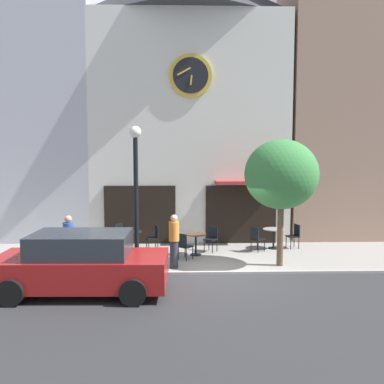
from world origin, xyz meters
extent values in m
cube|color=gray|center=(0.00, 2.15, -0.03)|extent=(26.07, 4.29, 0.05)
cube|color=#2D2D30|center=(0.00, -3.35, -0.03)|extent=(26.07, 6.71, 0.05)
cube|color=#A8A5A0|center=(0.00, 0.02, 0.04)|extent=(26.07, 0.12, 0.08)
cube|color=silver|center=(-0.82, 5.61, 4.58)|extent=(7.99, 2.64, 9.15)
cylinder|color=gold|center=(-0.82, 4.23, 6.53)|extent=(1.66, 0.10, 1.66)
cylinder|color=black|center=(-0.82, 4.17, 6.53)|extent=(1.36, 0.04, 1.36)
cube|color=gold|center=(-0.80, 4.13, 6.35)|extent=(0.10, 0.03, 0.38)
cube|color=gold|center=(-1.07, 4.13, 6.67)|extent=(0.54, 0.03, 0.33)
cube|color=black|center=(-2.82, 4.25, 1.15)|extent=(2.80, 0.10, 2.30)
cube|color=black|center=(1.18, 4.25, 1.15)|extent=(2.80, 0.10, 2.30)
cube|color=#B23333|center=(1.42, 3.94, 2.45)|extent=(2.56, 0.90, 0.12)
cube|color=#B2B2BC|center=(-7.84, 6.62, 6.66)|extent=(6.14, 4.66, 13.31)
cube|color=#9E7A66|center=(6.39, 6.13, 7.65)|extent=(6.17, 3.68, 15.31)
cylinder|color=black|center=(-2.56, 0.66, 0.18)|extent=(0.32, 0.32, 0.36)
cylinder|color=black|center=(-2.56, 0.66, 2.00)|extent=(0.14, 0.14, 4.01)
sphere|color=white|center=(-2.56, 0.66, 4.19)|extent=(0.36, 0.36, 0.36)
cylinder|color=brown|center=(1.94, 0.91, 1.05)|extent=(0.20, 0.20, 2.09)
ellipsoid|color=#3D8442|center=(1.94, 0.91, 2.90)|extent=(2.30, 2.07, 2.19)
cylinder|color=black|center=(-2.99, 3.00, 0.36)|extent=(0.07, 0.07, 0.71)
cylinder|color=black|center=(-2.99, 3.00, 0.01)|extent=(0.40, 0.40, 0.03)
cylinder|color=black|center=(-2.99, 3.00, 0.71)|extent=(0.74, 0.74, 0.03)
cylinder|color=black|center=(-0.68, 2.34, 0.37)|extent=(0.07, 0.07, 0.73)
cylinder|color=black|center=(-0.68, 2.34, 0.01)|extent=(0.40, 0.40, 0.03)
cylinder|color=brown|center=(-0.68, 2.34, 0.73)|extent=(0.72, 0.72, 0.03)
cylinder|color=black|center=(2.27, 3.24, 0.37)|extent=(0.07, 0.07, 0.74)
cylinder|color=black|center=(2.27, 3.24, 0.01)|extent=(0.40, 0.40, 0.03)
cylinder|color=gray|center=(2.27, 3.24, 0.74)|extent=(0.79, 0.79, 0.03)
cube|color=black|center=(-2.26, 3.10, 0.45)|extent=(0.50, 0.50, 0.04)
cube|color=black|center=(-2.09, 3.16, 0.68)|extent=(0.16, 0.37, 0.45)
cylinder|color=black|center=(-2.48, 3.21, 0.23)|extent=(0.03, 0.03, 0.45)
cylinder|color=black|center=(-2.37, 2.89, 0.23)|extent=(0.03, 0.03, 0.45)
cylinder|color=black|center=(-2.15, 3.31, 0.23)|extent=(0.03, 0.03, 0.45)
cylinder|color=black|center=(-2.05, 2.99, 0.23)|extent=(0.03, 0.03, 0.45)
cube|color=black|center=(3.00, 3.29, 0.45)|extent=(0.49, 0.49, 0.04)
cube|color=black|center=(3.18, 3.34, 0.68)|extent=(0.13, 0.38, 0.45)
cylinder|color=black|center=(2.80, 3.41, 0.23)|extent=(0.03, 0.03, 0.45)
cylinder|color=black|center=(2.88, 3.08, 0.23)|extent=(0.03, 0.03, 0.45)
cylinder|color=black|center=(3.12, 3.50, 0.23)|extent=(0.03, 0.03, 0.45)
cylinder|color=black|center=(3.21, 3.17, 0.23)|extent=(0.03, 0.03, 0.45)
cube|color=black|center=(-1.04, 1.72, 0.45)|extent=(0.56, 0.56, 0.04)
cube|color=black|center=(-1.16, 1.58, 0.68)|extent=(0.31, 0.28, 0.45)
cylinder|color=black|center=(-0.80, 1.74, 0.23)|extent=(0.03, 0.03, 0.45)
cylinder|color=black|center=(-1.06, 1.96, 0.23)|extent=(0.03, 0.03, 0.45)
cylinder|color=black|center=(-1.02, 1.48, 0.23)|extent=(0.03, 0.03, 0.45)
cylinder|color=black|center=(-1.28, 1.70, 0.23)|extent=(0.03, 0.03, 0.45)
cube|color=black|center=(-0.12, 2.81, 0.45)|extent=(0.55, 0.55, 0.04)
cube|color=black|center=(-0.02, 2.96, 0.68)|extent=(0.34, 0.24, 0.45)
cylinder|color=black|center=(-0.36, 2.76, 0.23)|extent=(0.03, 0.03, 0.45)
cylinder|color=black|center=(-0.07, 2.57, 0.23)|extent=(0.03, 0.03, 0.45)
cylinder|color=black|center=(-0.17, 3.04, 0.23)|extent=(0.03, 0.03, 0.45)
cylinder|color=black|center=(0.11, 2.86, 0.23)|extent=(0.03, 0.03, 0.45)
cube|color=black|center=(-3.43, 3.57, 0.45)|extent=(0.56, 0.56, 0.04)
cube|color=black|center=(-3.57, 3.68, 0.68)|extent=(0.27, 0.32, 0.45)
cylinder|color=black|center=(-3.41, 3.33, 0.23)|extent=(0.03, 0.03, 0.45)
cylinder|color=black|center=(-3.19, 3.59, 0.23)|extent=(0.03, 0.03, 0.45)
cylinder|color=black|center=(-3.67, 3.54, 0.23)|extent=(0.03, 0.03, 0.45)
cylinder|color=black|center=(-3.46, 3.81, 0.23)|extent=(0.03, 0.03, 0.45)
cube|color=black|center=(-3.61, 2.51, 0.45)|extent=(0.56, 0.56, 0.04)
cube|color=black|center=(-3.72, 2.36, 0.68)|extent=(0.33, 0.26, 0.45)
cylinder|color=black|center=(-3.37, 2.54, 0.23)|extent=(0.03, 0.03, 0.45)
cylinder|color=black|center=(-3.64, 2.74, 0.23)|extent=(0.03, 0.03, 0.45)
cylinder|color=black|center=(-3.57, 2.27, 0.23)|extent=(0.03, 0.03, 0.45)
cylinder|color=black|center=(-3.85, 2.47, 0.23)|extent=(0.03, 0.03, 0.45)
cube|color=black|center=(1.60, 2.83, 0.45)|extent=(0.56, 0.56, 0.04)
cube|color=black|center=(1.46, 2.72, 0.68)|extent=(0.26, 0.32, 0.45)
cylinder|color=black|center=(1.84, 2.80, 0.23)|extent=(0.03, 0.03, 0.45)
cylinder|color=black|center=(1.63, 3.07, 0.23)|extent=(0.03, 0.03, 0.45)
cylinder|color=black|center=(1.57, 2.59, 0.23)|extent=(0.03, 0.03, 0.45)
cylinder|color=black|center=(1.36, 2.86, 0.23)|extent=(0.03, 0.03, 0.45)
cylinder|color=#2D2D38|center=(-1.41, 0.74, 0.42)|extent=(0.37, 0.37, 0.85)
cylinder|color=orange|center=(-1.41, 0.74, 1.15)|extent=(0.45, 0.45, 0.60)
sphere|color=tan|center=(-1.41, 0.74, 1.56)|extent=(0.22, 0.22, 0.22)
cylinder|color=#2D2D38|center=(-4.62, 0.65, 0.42)|extent=(0.32, 0.32, 0.85)
cylinder|color=#3359B2|center=(-4.62, 0.65, 1.15)|extent=(0.40, 0.40, 0.60)
sphere|color=tan|center=(-4.62, 0.65, 1.56)|extent=(0.22, 0.22, 0.22)
cube|color=maroon|center=(-3.71, -1.51, 0.60)|extent=(4.34, 1.89, 0.75)
cube|color=#262B33|center=(-3.71, -1.51, 1.25)|extent=(2.44, 1.63, 0.60)
cylinder|color=black|center=(-2.31, -2.44, 0.32)|extent=(0.64, 0.23, 0.64)
cylinder|color=black|center=(-2.27, -0.64, 0.32)|extent=(0.64, 0.23, 0.64)
cylinder|color=black|center=(-5.14, -2.38, 0.32)|extent=(0.64, 0.23, 0.64)
cylinder|color=black|center=(-5.11, -0.58, 0.32)|extent=(0.64, 0.23, 0.64)
camera|label=1|loc=(-1.18, -11.59, 3.49)|focal=37.83mm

